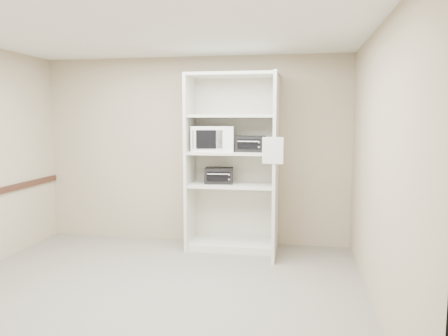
% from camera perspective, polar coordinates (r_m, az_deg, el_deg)
% --- Properties ---
extents(floor, '(4.50, 4.00, 0.01)m').
position_cam_1_polar(floor, '(4.83, -9.64, -15.68)').
color(floor, slate).
rests_on(floor, ground).
extents(ceiling, '(4.50, 4.00, 0.01)m').
position_cam_1_polar(ceiling, '(4.56, -10.31, 17.55)').
color(ceiling, white).
extents(wall_back, '(4.50, 0.02, 2.70)m').
position_cam_1_polar(wall_back, '(6.41, -3.95, 2.30)').
color(wall_back, tan).
rests_on(wall_back, ground).
extents(wall_front, '(4.50, 0.02, 2.70)m').
position_cam_1_polar(wall_front, '(2.72, -24.28, -3.95)').
color(wall_front, tan).
rests_on(wall_front, ground).
extents(wall_right, '(0.02, 4.00, 2.70)m').
position_cam_1_polar(wall_right, '(4.30, 19.53, -0.10)').
color(wall_right, tan).
rests_on(wall_right, ground).
extents(shelving_unit, '(1.24, 0.92, 2.42)m').
position_cam_1_polar(shelving_unit, '(6.02, 1.57, -0.06)').
color(shelving_unit, beige).
rests_on(shelving_unit, floor).
extents(microwave, '(0.61, 0.49, 0.34)m').
position_cam_1_polar(microwave, '(6.01, -1.39, 3.86)').
color(microwave, white).
rests_on(microwave, shelving_unit).
extents(toaster_oven_upper, '(0.39, 0.30, 0.21)m').
position_cam_1_polar(toaster_oven_upper, '(5.90, 3.51, 3.17)').
color(toaster_oven_upper, black).
rests_on(toaster_oven_upper, shelving_unit).
extents(toaster_oven_lower, '(0.42, 0.34, 0.21)m').
position_cam_1_polar(toaster_oven_lower, '(6.07, -0.67, -0.98)').
color(toaster_oven_lower, black).
rests_on(toaster_oven_lower, shelving_unit).
extents(paper_sign, '(0.25, 0.03, 0.32)m').
position_cam_1_polar(paper_sign, '(5.31, 6.38, 2.28)').
color(paper_sign, white).
rests_on(paper_sign, shelving_unit).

